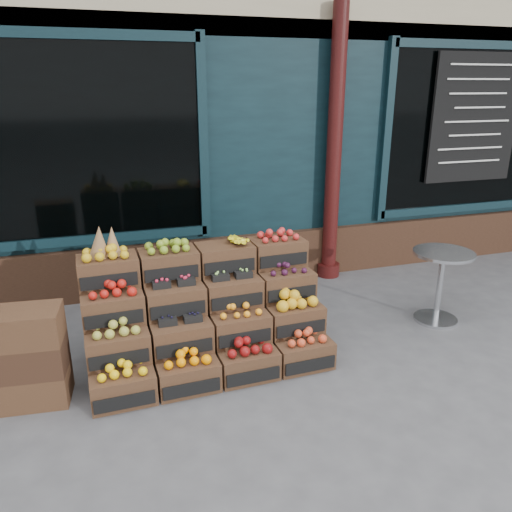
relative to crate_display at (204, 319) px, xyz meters
name	(u,v)px	position (x,y,z in m)	size (l,w,h in m)	color
ground	(304,374)	(0.73, -0.52, -0.39)	(60.00, 60.00, 0.00)	#4B4B4E
shop_facade	(185,79)	(0.73, 4.59, 2.01)	(12.00, 6.24, 4.80)	black
crate_display	(204,319)	(0.00, 0.00, 0.00)	(2.03, 1.03, 1.25)	#462C1B
spare_crates	(30,357)	(-1.38, -0.23, 0.00)	(0.54, 0.40, 0.77)	#462C1B
bistro_table	(441,278)	(2.43, 0.01, 0.08)	(0.60, 0.60, 0.75)	silver
shopkeeper	(123,197)	(-0.49, 2.45, 0.60)	(0.72, 0.47, 1.97)	#154B29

